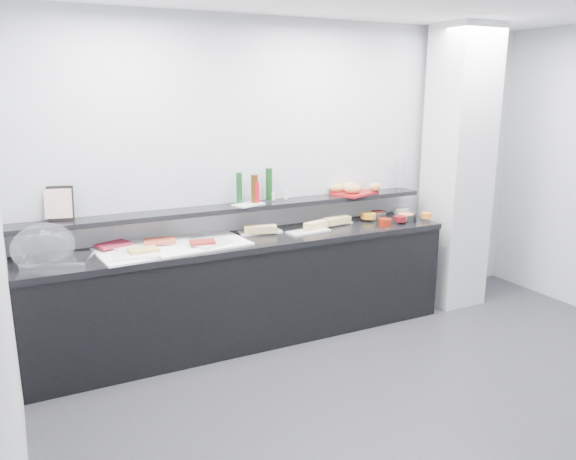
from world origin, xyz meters
name	(u,v)px	position (x,y,z in m)	size (l,w,h in m)	color
ground	(447,417)	(0.00, 0.00, 0.00)	(5.00, 5.00, 0.00)	#2D2D30
back_wall	(305,174)	(0.00, 2.00, 1.35)	(5.00, 0.02, 2.70)	#B5B7BC
column	(458,169)	(1.50, 1.65, 1.35)	(0.50, 0.50, 2.70)	silver
buffet_cabinet	(249,292)	(-0.70, 1.70, 0.42)	(3.60, 0.60, 0.85)	black
counter_top	(248,241)	(-0.70, 1.70, 0.88)	(3.62, 0.62, 0.05)	black
wall_shelf	(239,207)	(-0.70, 1.88, 1.13)	(3.60, 0.25, 0.04)	black
cloche_base	(58,260)	(-2.17, 1.68, 0.92)	(0.44, 0.29, 0.04)	#B8BBC0
cloche_dome	(43,247)	(-2.26, 1.70, 1.03)	(0.45, 0.30, 0.34)	white
linen_runner	(174,247)	(-1.33, 1.70, 0.91)	(1.15, 0.54, 0.01)	white
platter_meat_a	(130,245)	(-1.64, 1.84, 0.92)	(0.29, 0.20, 0.01)	white
food_meat_a	(113,245)	(-1.76, 1.85, 0.94)	(0.24, 0.15, 0.02)	maroon
platter_salmon	(171,242)	(-1.32, 1.80, 0.92)	(0.27, 0.18, 0.01)	white
food_salmon	(160,241)	(-1.41, 1.80, 0.94)	(0.24, 0.15, 0.02)	#D4482B
platter_cheese	(138,255)	(-1.64, 1.55, 0.92)	(0.33, 0.22, 0.01)	white
food_cheese	(143,250)	(-1.59, 1.59, 0.94)	(0.21, 0.14, 0.02)	tan
platter_meat_b	(212,243)	(-1.04, 1.61, 0.92)	(0.29, 0.20, 0.01)	silver
food_meat_b	(202,242)	(-1.12, 1.61, 0.94)	(0.20, 0.12, 0.02)	maroon
sandwich_plate_left	(260,232)	(-0.53, 1.83, 0.91)	(0.37, 0.16, 0.01)	silver
sandwich_food_left	(260,229)	(-0.55, 1.78, 0.94)	(0.28, 0.11, 0.06)	tan
tongs_left	(274,231)	(-0.44, 1.76, 0.92)	(0.01, 0.01, 0.16)	silver
sandwich_plate_mid	(308,231)	(-0.15, 1.65, 0.91)	(0.38, 0.16, 0.01)	silver
sandwich_food_mid	(316,225)	(-0.05, 1.69, 0.94)	(0.23, 0.09, 0.06)	#DBB673
tongs_mid	(313,229)	(-0.10, 1.66, 0.92)	(0.01, 0.01, 0.16)	#B7BABE
sandwich_plate_right	(336,223)	(0.22, 1.82, 0.91)	(0.30, 0.13, 0.01)	white
sandwich_food_right	(337,220)	(0.21, 1.77, 0.94)	(0.26, 0.10, 0.06)	tan
tongs_right	(333,224)	(0.15, 1.74, 0.92)	(0.01, 0.01, 0.16)	silver
bowl_glass_fruit	(377,216)	(0.66, 1.78, 0.94)	(0.18, 0.18, 0.07)	white
fill_glass_fruit	(368,216)	(0.57, 1.80, 0.95)	(0.15, 0.15, 0.05)	orange
bowl_black_jam	(379,215)	(0.71, 1.83, 0.94)	(0.14, 0.14, 0.07)	black
fill_black_jam	(379,214)	(0.70, 1.81, 0.95)	(0.10, 0.10, 0.05)	#51100B
bowl_glass_cream	(405,213)	(1.00, 1.79, 0.94)	(0.19, 0.19, 0.07)	white
fill_glass_cream	(401,211)	(0.98, 1.84, 0.95)	(0.14, 0.14, 0.05)	silver
bowl_red_jam	(385,222)	(0.58, 1.54, 0.94)	(0.12, 0.12, 0.07)	maroon
fill_red_jam	(400,219)	(0.76, 1.56, 0.95)	(0.11, 0.11, 0.05)	#610D14
bowl_glass_salmon	(406,219)	(0.84, 1.57, 0.94)	(0.14, 0.14, 0.07)	silver
fill_glass_salmon	(406,216)	(0.87, 1.61, 0.95)	(0.14, 0.14, 0.05)	#FD7B3D
bowl_black_fruit	(409,218)	(0.89, 1.59, 0.94)	(0.13, 0.13, 0.07)	black
fill_black_fruit	(426,215)	(1.07, 1.56, 0.95)	(0.10, 0.10, 0.05)	orange
framed_print	(60,203)	(-2.10, 1.94, 1.28)	(0.19, 0.02, 0.26)	black
print_art	(58,204)	(-2.12, 1.94, 1.28)	(0.19, 0.00, 0.22)	#D0A496
condiment_tray	(248,204)	(-0.63, 1.85, 1.16)	(0.25, 0.16, 0.01)	white
bottle_green_a	(239,188)	(-0.68, 1.91, 1.29)	(0.05, 0.05, 0.26)	#113E17
bottle_brown	(255,189)	(-0.56, 1.87, 1.28)	(0.06, 0.06, 0.24)	#3E240B
bottle_green_b	(269,184)	(-0.40, 1.91, 1.30)	(0.06, 0.06, 0.28)	#103B13
bottle_hot	(257,192)	(-0.55, 1.85, 1.25)	(0.04, 0.04, 0.18)	#B10C12
shaker_salt	(273,196)	(-0.37, 1.90, 1.20)	(0.03, 0.03, 0.07)	white
shaker_pepper	(286,195)	(-0.26, 1.88, 1.20)	(0.03, 0.03, 0.07)	white
bread_tray	(354,193)	(0.46, 1.88, 1.16)	(0.41, 0.29, 0.02)	maroon
bread_roll_nw	(337,188)	(0.31, 1.95, 1.21)	(0.15, 0.10, 0.08)	tan
bread_roll_n	(349,187)	(0.43, 1.93, 1.21)	(0.14, 0.09, 0.08)	gold
bread_roll_ne	(352,186)	(0.49, 1.97, 1.21)	(0.13, 0.09, 0.08)	#B98346
bread_roll_s	(352,189)	(0.39, 1.81, 1.21)	(0.16, 0.10, 0.08)	#AE7842
bread_roll_se	(375,187)	(0.65, 1.82, 1.21)	(0.13, 0.08, 0.08)	#CD864E
bread_roll_midw	(353,189)	(0.41, 1.84, 1.21)	(0.14, 0.09, 0.08)	#BC8847
bread_roll_mide	(356,188)	(0.47, 1.87, 1.21)	(0.13, 0.08, 0.08)	#AF7142
carafe	(400,174)	(1.01, 1.91, 1.30)	(0.09, 0.09, 0.30)	silver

